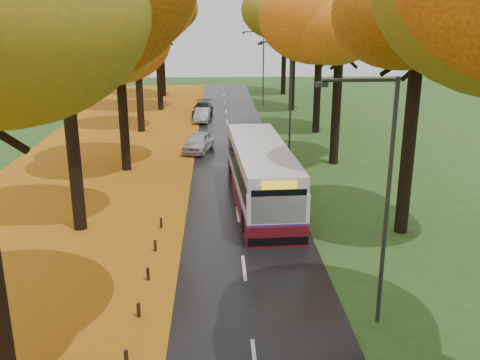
{
  "coord_description": "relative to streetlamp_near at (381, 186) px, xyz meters",
  "views": [
    {
      "loc": [
        -1.03,
        -7.24,
        9.7
      ],
      "look_at": [
        0.0,
        15.57,
        2.6
      ],
      "focal_mm": 40.0,
      "sensor_mm": 36.0,
      "label": 1
    }
  ],
  "objects": [
    {
      "name": "trees_right",
      "position": [
        3.24,
        18.91,
        4.98
      ],
      "size": [
        9.3,
        74.2,
        13.96
      ],
      "color": "black",
      "rests_on": "ground"
    },
    {
      "name": "trees_left",
      "position": [
        -11.13,
        19.06,
        4.82
      ],
      "size": [
        9.2,
        74.0,
        13.88
      ],
      "color": "black",
      "rests_on": "ground"
    },
    {
      "name": "car_silver",
      "position": [
        -6.3,
        34.54,
        -4.06
      ],
      "size": [
        1.58,
        3.84,
        1.24
      ],
      "primitive_type": "imported",
      "rotation": [
        0.0,
        0.0,
        -0.07
      ],
      "color": "gray",
      "rests_on": "road"
    },
    {
      "name": "centre_line",
      "position": [
        -3.95,
        17.0,
        -4.67
      ],
      "size": [
        0.12,
        90.0,
        0.01
      ],
      "primitive_type": "cube",
      "color": "silver",
      "rests_on": "road"
    },
    {
      "name": "car_white",
      "position": [
        -6.3,
        23.1,
        -3.98
      ],
      "size": [
        2.66,
        4.35,
        1.38
      ],
      "primitive_type": "imported",
      "rotation": [
        0.0,
        0.0,
        -0.27
      ],
      "color": "silver",
      "rests_on": "road"
    },
    {
      "name": "bus",
      "position": [
        -2.65,
        11.73,
        -3.04
      ],
      "size": [
        3.26,
        11.98,
        3.12
      ],
      "rotation": [
        0.0,
        0.0,
        0.05
      ],
      "color": "#5B0E15",
      "rests_on": "road"
    },
    {
      "name": "leaf_verge",
      "position": [
        -12.95,
        17.0,
        -4.7
      ],
      "size": [
        12.0,
        90.0,
        0.02
      ],
      "primitive_type": "cube",
      "color": "#7C380B",
      "rests_on": "ground"
    },
    {
      "name": "car_dark",
      "position": [
        -6.3,
        37.55,
        -4.01
      ],
      "size": [
        2.15,
        4.7,
        1.33
      ],
      "primitive_type": "imported",
      "rotation": [
        0.0,
        0.0,
        -0.06
      ],
      "color": "black",
      "rests_on": "road"
    },
    {
      "name": "streetlamp_mid",
      "position": [
        0.0,
        22.0,
        0.0
      ],
      "size": [
        2.45,
        0.18,
        8.0
      ],
      "color": "#333538",
      "rests_on": "ground"
    },
    {
      "name": "streetlamp_near",
      "position": [
        0.0,
        0.0,
        0.0
      ],
      "size": [
        2.45,
        0.18,
        8.0
      ],
      "color": "#333538",
      "rests_on": "ground"
    },
    {
      "name": "streetlamp_far",
      "position": [
        0.0,
        44.0,
        0.0
      ],
      "size": [
        2.45,
        0.18,
        8.0
      ],
      "color": "#333538",
      "rests_on": "ground"
    },
    {
      "name": "road",
      "position": [
        -3.95,
        17.0,
        -4.69
      ],
      "size": [
        6.5,
        90.0,
        0.04
      ],
      "primitive_type": "cube",
      "color": "black",
      "rests_on": "ground"
    },
    {
      "name": "leaf_drift",
      "position": [
        -7.0,
        17.0,
        -4.67
      ],
      "size": [
        0.9,
        90.0,
        0.01
      ],
      "primitive_type": "cube",
      "color": "orange",
      "rests_on": "road"
    }
  ]
}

